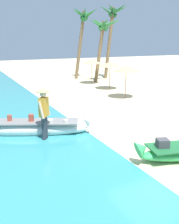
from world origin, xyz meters
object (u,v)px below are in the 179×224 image
person_vendor_hatted (44,111)px  palm_tree_leaning_seaward (112,20)px  boat_white_midground (25,128)px  palm_tree_tall_inland (103,29)px  palm_tree_mid_cluster (83,21)px

person_vendor_hatted → palm_tree_leaning_seaward: bearing=51.2°
boat_white_midground → palm_tree_leaning_seaward: palm_tree_leaning_seaward is taller
boat_white_midground → person_vendor_hatted: bearing=-60.9°
palm_tree_tall_inland → palm_tree_leaning_seaward: (1.76, 1.53, 0.87)m
palm_tree_tall_inland → palm_tree_leaning_seaward: palm_tree_leaning_seaward is taller
palm_tree_leaning_seaward → palm_tree_mid_cluster: size_ratio=1.05×
palm_tree_tall_inland → palm_tree_mid_cluster: palm_tree_mid_cluster is taller
palm_tree_leaning_seaward → palm_tree_mid_cluster: bearing=156.4°
boat_white_midground → person_vendor_hatted: size_ratio=2.45×
person_vendor_hatted → palm_tree_leaning_seaward: palm_tree_leaning_seaward is taller
palm_tree_tall_inland → palm_tree_leaning_seaward: 2.48m
boat_white_midground → palm_tree_tall_inland: palm_tree_tall_inland is taller
palm_tree_leaning_seaward → palm_tree_mid_cluster: (-2.32, 1.01, -0.15)m
person_vendor_hatted → palm_tree_mid_cluster: (7.72, 13.49, 3.83)m
person_vendor_hatted → palm_tree_tall_inland: palm_tree_tall_inland is taller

